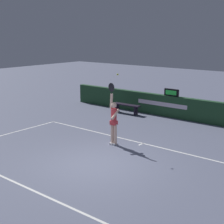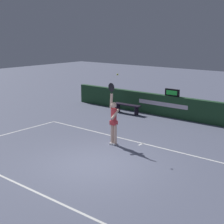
{
  "view_description": "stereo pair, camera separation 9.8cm",
  "coord_description": "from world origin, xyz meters",
  "px_view_note": "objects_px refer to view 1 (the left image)",
  "views": [
    {
      "loc": [
        6.92,
        -7.82,
        4.29
      ],
      "look_at": [
        -1.11,
        2.19,
        1.24
      ],
      "focal_mm": 53.12,
      "sensor_mm": 36.0,
      "label": 1
    },
    {
      "loc": [
        6.99,
        -7.76,
        4.29
      ],
      "look_at": [
        -1.11,
        2.19,
        1.24
      ],
      "focal_mm": 53.12,
      "sensor_mm": 36.0,
      "label": 2
    }
  ],
  "objects_px": {
    "speed_display": "(172,92)",
    "courtside_bench_near": "(126,106)",
    "tennis_player": "(114,120)",
    "tennis_ball": "(118,74)"
  },
  "relations": [
    {
      "from": "tennis_player",
      "to": "courtside_bench_near",
      "type": "bearing_deg",
      "value": 120.76
    },
    {
      "from": "tennis_player",
      "to": "tennis_ball",
      "type": "height_order",
      "value": "tennis_ball"
    },
    {
      "from": "tennis_ball",
      "to": "courtside_bench_near",
      "type": "bearing_deg",
      "value": 122.64
    },
    {
      "from": "tennis_player",
      "to": "tennis_ball",
      "type": "bearing_deg",
      "value": -23.03
    },
    {
      "from": "speed_display",
      "to": "courtside_bench_near",
      "type": "relative_size",
      "value": 0.49
    },
    {
      "from": "tennis_ball",
      "to": "courtside_bench_near",
      "type": "relative_size",
      "value": 0.04
    },
    {
      "from": "speed_display",
      "to": "courtside_bench_near",
      "type": "distance_m",
      "value": 2.59
    },
    {
      "from": "speed_display",
      "to": "tennis_player",
      "type": "distance_m",
      "value": 5.37
    },
    {
      "from": "tennis_player",
      "to": "tennis_ball",
      "type": "relative_size",
      "value": 35.76
    },
    {
      "from": "speed_display",
      "to": "tennis_ball",
      "type": "relative_size",
      "value": 11.53
    }
  ]
}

